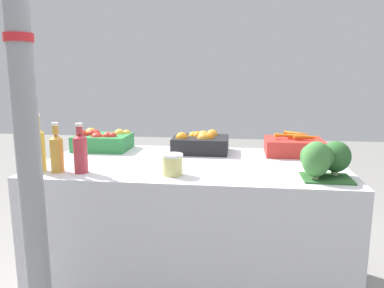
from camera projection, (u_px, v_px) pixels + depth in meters
ground_plane at (192, 286)px, 2.18m from camera, size 10.00×10.00×0.00m
market_table at (192, 226)px, 2.11m from camera, size 1.62×0.84×0.75m
support_pole at (20, 52)px, 1.32m from camera, size 0.10×0.10×2.60m
apple_crate at (102, 140)px, 2.36m from camera, size 0.33×0.26×0.13m
orange_crate at (201, 143)px, 2.29m from camera, size 0.33×0.26×0.13m
carrot_crate at (294, 146)px, 2.22m from camera, size 0.33×0.27×0.13m
broccoli_pile at (321, 159)px, 1.72m from camera, size 0.24×0.21×0.18m
juice_bottle_golden at (39, 148)px, 1.83m from camera, size 0.06×0.06×0.28m
juice_bottle_amber at (57, 152)px, 1.82m from camera, size 0.06×0.06×0.24m
juice_bottle_ruby at (80, 152)px, 1.81m from camera, size 0.07×0.07×0.24m
pickle_jar at (172, 164)px, 1.77m from camera, size 0.10×0.10×0.10m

